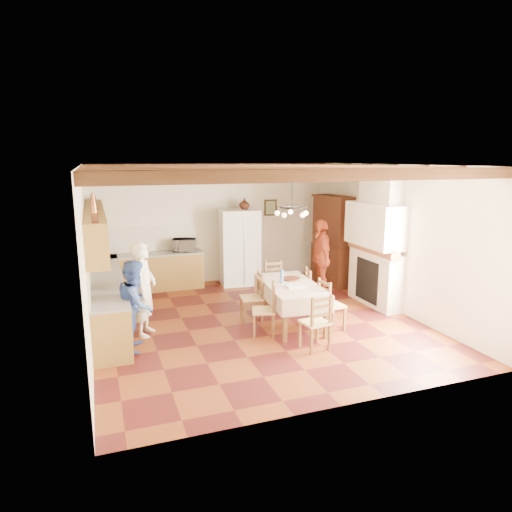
{
  "coord_description": "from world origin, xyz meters",
  "views": [
    {
      "loc": [
        -2.83,
        -7.89,
        3.12
      ],
      "look_at": [
        0.1,
        0.3,
        1.25
      ],
      "focal_mm": 32.0,
      "sensor_mm": 36.0,
      "label": 1
    }
  ],
  "objects_px": {
    "chair_right_far": "(316,292)",
    "person_woman_red": "(321,258)",
    "chair_left_far": "(251,297)",
    "person_man": "(144,289)",
    "dining_table": "(291,288)",
    "chair_end_near": "(315,321)",
    "chair_end_far": "(277,284)",
    "refrigerator": "(239,247)",
    "hutch": "(333,240)",
    "chair_right_near": "(332,304)",
    "chair_left_near": "(264,309)",
    "person_woman_blue": "(136,305)",
    "microwave": "(184,245)"
  },
  "relations": [
    {
      "from": "chair_right_far",
      "to": "person_woman_red",
      "type": "height_order",
      "value": "person_woman_red"
    },
    {
      "from": "chair_left_far",
      "to": "person_man",
      "type": "distance_m",
      "value": 2.06
    },
    {
      "from": "dining_table",
      "to": "chair_left_far",
      "type": "bearing_deg",
      "value": 144.21
    },
    {
      "from": "chair_end_near",
      "to": "chair_end_far",
      "type": "relative_size",
      "value": 1.0
    },
    {
      "from": "chair_end_near",
      "to": "person_man",
      "type": "relative_size",
      "value": 0.57
    },
    {
      "from": "refrigerator",
      "to": "hutch",
      "type": "xyz_separation_m",
      "value": [
        2.2,
        -0.8,
        0.17
      ]
    },
    {
      "from": "chair_left_far",
      "to": "chair_right_near",
      "type": "distance_m",
      "value": 1.56
    },
    {
      "from": "chair_left_near",
      "to": "chair_end_near",
      "type": "relative_size",
      "value": 1.0
    },
    {
      "from": "hutch",
      "to": "person_man",
      "type": "xyz_separation_m",
      "value": [
        -4.83,
        -1.92,
        -0.26
      ]
    },
    {
      "from": "hutch",
      "to": "person_man",
      "type": "relative_size",
      "value": 1.31
    },
    {
      "from": "chair_end_near",
      "to": "person_woman_red",
      "type": "distance_m",
      "value": 3.08
    },
    {
      "from": "chair_right_near",
      "to": "chair_right_far",
      "type": "xyz_separation_m",
      "value": [
        0.11,
        0.83,
        0.0
      ]
    },
    {
      "from": "hutch",
      "to": "chair_right_near",
      "type": "bearing_deg",
      "value": -126.51
    },
    {
      "from": "dining_table",
      "to": "chair_end_near",
      "type": "distance_m",
      "value": 1.21
    },
    {
      "from": "person_man",
      "to": "person_woman_red",
      "type": "distance_m",
      "value": 4.2
    },
    {
      "from": "chair_left_far",
      "to": "person_woman_blue",
      "type": "height_order",
      "value": "person_woman_blue"
    },
    {
      "from": "dining_table",
      "to": "person_woman_blue",
      "type": "height_order",
      "value": "person_woman_blue"
    },
    {
      "from": "chair_end_far",
      "to": "person_woman_red",
      "type": "relative_size",
      "value": 0.54
    },
    {
      "from": "refrigerator",
      "to": "chair_left_far",
      "type": "distance_m",
      "value": 2.77
    },
    {
      "from": "chair_left_far",
      "to": "chair_end_far",
      "type": "height_order",
      "value": "same"
    },
    {
      "from": "person_woman_red",
      "to": "chair_left_far",
      "type": "bearing_deg",
      "value": -51.7
    },
    {
      "from": "dining_table",
      "to": "person_woman_blue",
      "type": "relative_size",
      "value": 1.27
    },
    {
      "from": "chair_end_far",
      "to": "person_man",
      "type": "distance_m",
      "value": 2.94
    },
    {
      "from": "person_man",
      "to": "person_woman_blue",
      "type": "height_order",
      "value": "person_man"
    },
    {
      "from": "chair_right_near",
      "to": "person_woman_blue",
      "type": "relative_size",
      "value": 0.64
    },
    {
      "from": "chair_right_near",
      "to": "microwave",
      "type": "xyz_separation_m",
      "value": [
        -2.0,
        3.74,
        0.57
      ]
    },
    {
      "from": "hutch",
      "to": "chair_left_far",
      "type": "distance_m",
      "value": 3.42
    },
    {
      "from": "chair_end_far",
      "to": "person_woman_blue",
      "type": "xyz_separation_m",
      "value": [
        -3.03,
        -1.27,
        0.28
      ]
    },
    {
      "from": "hutch",
      "to": "person_man",
      "type": "height_order",
      "value": "hutch"
    },
    {
      "from": "chair_left_near",
      "to": "microwave",
      "type": "height_order",
      "value": "microwave"
    },
    {
      "from": "chair_end_far",
      "to": "person_woman_red",
      "type": "distance_m",
      "value": 1.35
    },
    {
      "from": "chair_left_far",
      "to": "person_man",
      "type": "relative_size",
      "value": 0.57
    },
    {
      "from": "hutch",
      "to": "chair_left_near",
      "type": "relative_size",
      "value": 2.32
    },
    {
      "from": "dining_table",
      "to": "chair_left_far",
      "type": "xyz_separation_m",
      "value": [
        -0.63,
        0.45,
        -0.24
      ]
    },
    {
      "from": "chair_end_far",
      "to": "person_woman_blue",
      "type": "height_order",
      "value": "person_woman_blue"
    },
    {
      "from": "chair_left_near",
      "to": "chair_right_far",
      "type": "distance_m",
      "value": 1.55
    },
    {
      "from": "refrigerator",
      "to": "dining_table",
      "type": "distance_m",
      "value": 3.13
    },
    {
      "from": "chair_end_far",
      "to": "chair_right_near",
      "type": "bearing_deg",
      "value": -77.23
    },
    {
      "from": "chair_right_near",
      "to": "person_man",
      "type": "bearing_deg",
      "value": 69.67
    },
    {
      "from": "dining_table",
      "to": "chair_right_far",
      "type": "distance_m",
      "value": 0.84
    },
    {
      "from": "hutch",
      "to": "person_woman_red",
      "type": "distance_m",
      "value": 1.15
    },
    {
      "from": "hutch",
      "to": "person_woman_blue",
      "type": "height_order",
      "value": "hutch"
    },
    {
      "from": "person_man",
      "to": "chair_left_far",
      "type": "bearing_deg",
      "value": -67.44
    },
    {
      "from": "chair_end_near",
      "to": "chair_left_near",
      "type": "bearing_deg",
      "value": -64.07
    },
    {
      "from": "chair_right_far",
      "to": "person_woman_blue",
      "type": "height_order",
      "value": "person_woman_blue"
    },
    {
      "from": "chair_left_far",
      "to": "person_woman_red",
      "type": "height_order",
      "value": "person_woman_red"
    },
    {
      "from": "refrigerator",
      "to": "chair_right_far",
      "type": "bearing_deg",
      "value": -69.37
    },
    {
      "from": "hutch",
      "to": "microwave",
      "type": "relative_size",
      "value": 4.05
    },
    {
      "from": "chair_right_far",
      "to": "chair_left_far",
      "type": "bearing_deg",
      "value": 98.67
    },
    {
      "from": "dining_table",
      "to": "person_woman_red",
      "type": "bearing_deg",
      "value": 46.72
    }
  ]
}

